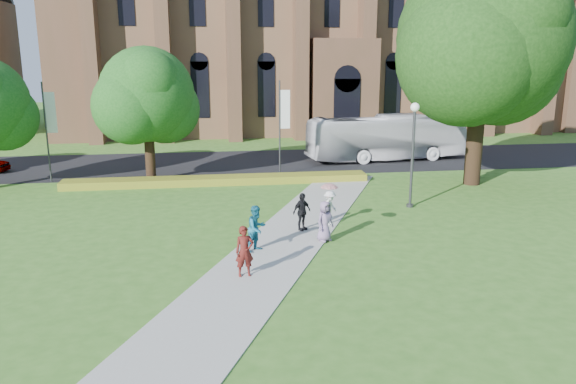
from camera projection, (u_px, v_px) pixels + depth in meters
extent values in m
plane|color=#386C20|center=(280.00, 259.00, 21.12)|extent=(160.00, 160.00, 0.00)
cube|color=black|center=(244.00, 162.00, 40.35)|extent=(160.00, 10.00, 0.02)
cube|color=#B2B2A8|center=(277.00, 250.00, 22.08)|extent=(15.58, 28.54, 0.04)
cube|color=#B39623|center=(218.00, 180.00, 33.48)|extent=(18.00, 1.40, 0.45)
cube|color=brown|center=(324.00, 46.00, 59.00)|extent=(52.00, 16.00, 17.00)
cube|color=brown|center=(63.00, 20.00, 48.34)|extent=(3.50, 3.50, 21.00)
cube|color=brown|center=(344.00, 89.00, 51.29)|extent=(6.00, 2.50, 9.00)
cylinder|color=#38383D|center=(412.00, 160.00, 27.87)|extent=(0.14, 0.14, 4.80)
sphere|color=white|center=(415.00, 107.00, 27.25)|extent=(0.44, 0.44, 0.44)
cylinder|color=#38383D|center=(410.00, 205.00, 28.41)|extent=(0.36, 0.36, 0.15)
cylinder|color=#332114|center=(476.00, 129.00, 32.76)|extent=(0.96, 0.96, 6.60)
sphere|color=black|center=(483.00, 39.00, 31.56)|extent=(9.60, 9.60, 9.60)
cylinder|color=#332114|center=(150.00, 148.00, 33.73)|extent=(0.60, 0.60, 4.12)
sphere|color=#164915|center=(146.00, 94.00, 32.98)|extent=(5.60, 5.60, 5.60)
cylinder|color=#38383D|center=(280.00, 129.00, 35.32)|extent=(0.10, 0.10, 6.00)
cube|color=white|center=(285.00, 109.00, 35.08)|extent=(0.60, 0.02, 2.40)
cylinder|color=#38383D|center=(47.00, 133.00, 33.34)|extent=(0.10, 0.10, 6.00)
cube|color=white|center=(51.00, 113.00, 33.11)|extent=(0.60, 0.02, 2.40)
imported|color=white|center=(387.00, 138.00, 40.90)|extent=(12.03, 4.09, 3.29)
imported|color=#501612|center=(245.00, 251.00, 19.19)|extent=(0.70, 0.51, 1.78)
imported|color=#1A6883|center=(257.00, 228.00, 21.68)|extent=(1.12, 1.10, 1.82)
imported|color=silver|center=(330.00, 208.00, 25.17)|extent=(1.09, 1.13, 1.55)
imported|color=black|center=(302.00, 212.00, 24.33)|extent=(1.03, 0.86, 1.65)
imported|color=slate|center=(325.00, 221.00, 22.89)|extent=(0.98, 0.89, 1.67)
imported|color=#E7A3A5|center=(329.00, 193.00, 22.74)|extent=(0.84, 0.84, 0.62)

